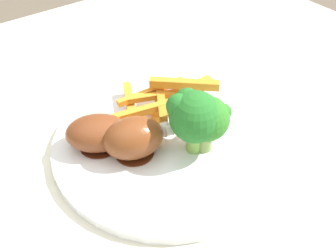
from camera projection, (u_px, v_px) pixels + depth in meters
name	position (u px, v px, depth m)	size (l,w,h in m)	color
dining_table	(104.00, 194.00, 0.56)	(1.18, 0.83, 0.74)	silver
dinner_plate	(168.00, 141.00, 0.49)	(0.29, 0.29, 0.01)	white
broccoli_floret_front	(204.00, 118.00, 0.44)	(0.06, 0.06, 0.08)	#92AC5D
broccoli_floret_middle	(192.00, 114.00, 0.44)	(0.06, 0.07, 0.08)	#85BB4F
carrot_fries_pile	(165.00, 99.00, 0.52)	(0.17, 0.11, 0.05)	orange
chicken_drumstick_near	(137.00, 137.00, 0.45)	(0.13, 0.07, 0.05)	#562410
chicken_drumstick_far	(105.00, 131.00, 0.47)	(0.12, 0.10, 0.04)	#522110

